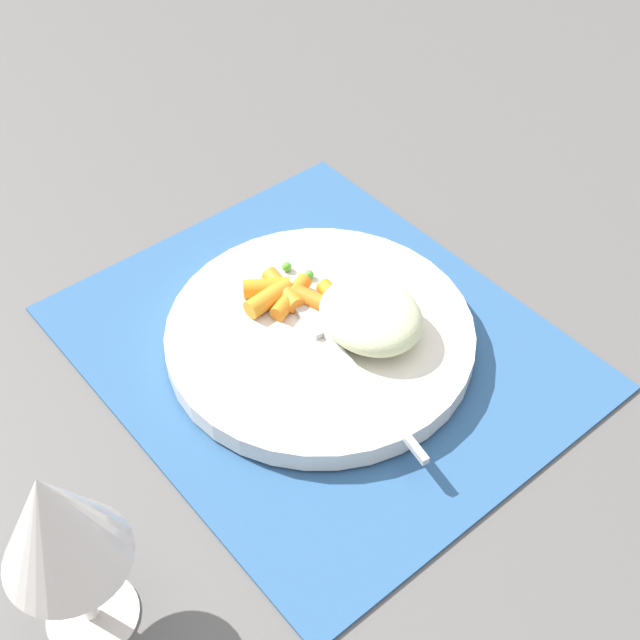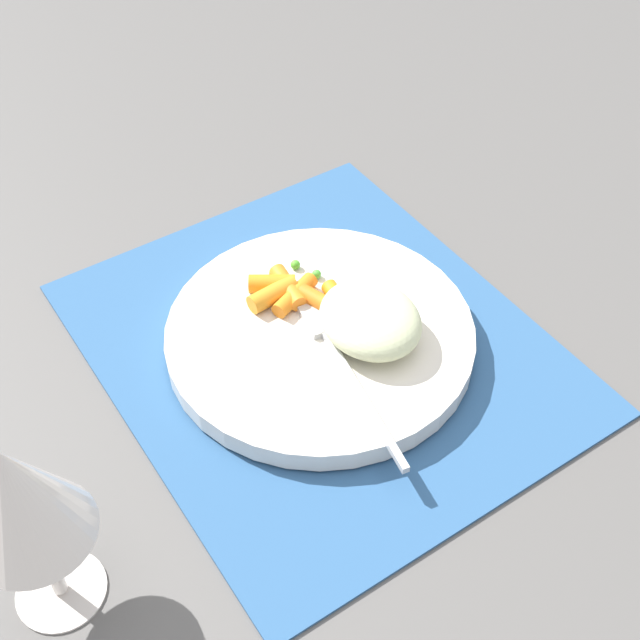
# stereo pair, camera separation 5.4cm
# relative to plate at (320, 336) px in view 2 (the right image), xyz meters

# --- Properties ---
(ground_plane) EXTENTS (2.40, 2.40, 0.00)m
(ground_plane) POSITION_rel_plate_xyz_m (0.00, 0.00, -0.02)
(ground_plane) COLOR #565451
(placemat) EXTENTS (0.41, 0.35, 0.01)m
(placemat) POSITION_rel_plate_xyz_m (0.00, 0.00, -0.01)
(placemat) COLOR #2D5684
(placemat) RESTS_ON ground_plane
(plate) EXTENTS (0.26, 0.26, 0.02)m
(plate) POSITION_rel_plate_xyz_m (0.00, 0.00, 0.00)
(plate) COLOR silver
(plate) RESTS_ON placemat
(rice_mound) EXTENTS (0.09, 0.08, 0.04)m
(rice_mound) POSITION_rel_plate_xyz_m (-0.03, -0.03, 0.03)
(rice_mound) COLOR beige
(rice_mound) RESTS_ON plate
(carrot_portion) EXTENTS (0.10, 0.08, 0.02)m
(carrot_portion) POSITION_rel_plate_xyz_m (0.04, -0.00, 0.02)
(carrot_portion) COLOR orange
(carrot_portion) RESTS_ON plate
(pea_scatter) EXTENTS (0.07, 0.07, 0.01)m
(pea_scatter) POSITION_rel_plate_xyz_m (0.04, -0.02, 0.01)
(pea_scatter) COLOR #548E31
(pea_scatter) RESTS_ON plate
(fork) EXTENTS (0.19, 0.05, 0.01)m
(fork) POSITION_rel_plate_xyz_m (-0.04, 0.01, 0.01)
(fork) COLOR #BDBDBD
(fork) RESTS_ON plate
(wine_glass) EXTENTS (0.08, 0.08, 0.16)m
(wine_glass) POSITION_rel_plate_xyz_m (-0.09, 0.27, 0.10)
(wine_glass) COLOR silver
(wine_glass) RESTS_ON ground_plane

